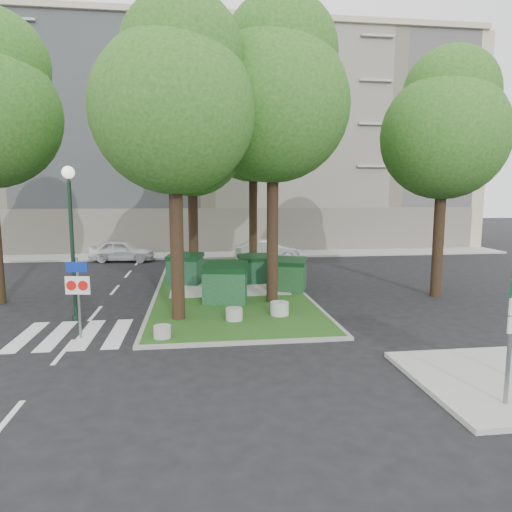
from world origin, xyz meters
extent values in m
plane|color=black|center=(0.00, 0.00, 0.00)|extent=(120.00, 120.00, 0.00)
cube|color=#1F4112|center=(0.50, 8.00, 0.06)|extent=(6.00, 16.00, 0.12)
cube|color=gray|center=(0.50, 8.00, 0.05)|extent=(6.30, 16.30, 0.10)
cube|color=#999993|center=(0.00, 18.50, 0.06)|extent=(42.00, 3.00, 0.12)
cube|color=silver|center=(-3.75, 1.50, 0.01)|extent=(5.00, 3.00, 0.01)
cube|color=tan|center=(0.00, 26.00, 8.00)|extent=(41.00, 12.00, 16.00)
cylinder|color=black|center=(-1.50, 2.50, 3.08)|extent=(0.44, 0.44, 6.16)
sphere|color=#1B5516|center=(-1.50, 2.50, 6.82)|extent=(5.20, 5.20, 5.20)
sphere|color=#1B5516|center=(-1.20, 2.70, 8.58)|extent=(3.90, 3.90, 3.90)
cylinder|color=black|center=(2.00, 4.50, 3.36)|extent=(0.44, 0.44, 6.72)
sphere|color=#1B5516|center=(2.00, 4.50, 7.44)|extent=(5.60, 5.60, 5.60)
sphere|color=#1B5516|center=(2.30, 4.70, 9.36)|extent=(4.20, 4.20, 4.20)
cylinder|color=black|center=(-1.00, 9.00, 2.94)|extent=(0.44, 0.44, 5.88)
sphere|color=#1B5516|center=(-1.00, 9.00, 6.51)|extent=(4.80, 4.80, 4.80)
sphere|color=#1B5516|center=(-0.70, 9.20, 8.19)|extent=(3.60, 3.60, 3.60)
cylinder|color=black|center=(2.20, 12.00, 3.50)|extent=(0.44, 0.44, 7.00)
sphere|color=#1B5516|center=(2.20, 12.00, 7.75)|extent=(5.80, 5.80, 5.80)
sphere|color=#1B5516|center=(2.50, 12.20, 9.75)|extent=(4.35, 4.35, 4.35)
cylinder|color=black|center=(9.00, 5.00, 2.94)|extent=(0.44, 0.44, 5.88)
sphere|color=#1B5516|center=(9.00, 5.00, 6.51)|extent=(5.00, 5.00, 5.00)
sphere|color=#1B5516|center=(9.30, 5.20, 8.19)|extent=(3.75, 3.75, 3.75)
cube|color=#0E341E|center=(-1.41, 8.49, 0.70)|extent=(1.74, 1.46, 1.16)
cube|color=black|center=(-1.41, 8.49, 1.38)|extent=(1.81, 1.54, 0.34)
cube|color=#13411E|center=(0.19, 4.57, 0.75)|extent=(1.78, 1.36, 1.26)
cube|color=black|center=(0.19, 4.57, 1.49)|extent=(1.85, 1.45, 0.36)
cube|color=#10381F|center=(1.79, 8.28, 0.66)|extent=(1.55, 1.20, 1.09)
cube|color=black|center=(1.79, 8.28, 1.30)|extent=(1.61, 1.27, 0.31)
cube|color=#123C18|center=(3.00, 6.42, 0.70)|extent=(1.74, 1.48, 1.16)
cube|color=black|center=(3.00, 6.42, 1.38)|extent=(1.82, 1.56, 0.34)
cylinder|color=#989693|center=(-1.89, 0.50, 0.30)|extent=(0.50, 0.50, 0.36)
cylinder|color=#A2A39D|center=(1.92, 2.51, 0.35)|extent=(0.63, 0.63, 0.45)
cylinder|color=#989793|center=(0.33, 2.08, 0.32)|extent=(0.56, 0.56, 0.40)
cylinder|color=#C49317|center=(2.25, 12.71, 0.47)|extent=(0.40, 0.40, 0.71)
cylinder|color=black|center=(-4.96, 3.21, 2.33)|extent=(0.13, 0.13, 4.66)
cylinder|color=black|center=(-4.96, 3.21, 0.09)|extent=(0.28, 0.28, 0.19)
sphere|color=white|center=(-4.96, 3.21, 4.94)|extent=(0.41, 0.41, 0.41)
cylinder|color=slate|center=(-4.33, 1.15, 1.22)|extent=(0.09, 0.09, 2.43)
cube|color=navy|center=(-4.33, 1.15, 2.14)|extent=(0.63, 0.15, 0.29)
cube|color=white|center=(-4.33, 1.15, 1.61)|extent=(0.73, 0.17, 0.54)
cylinder|color=red|center=(-4.50, 1.15, 1.61)|extent=(0.29, 0.08, 0.29)
cylinder|color=red|center=(-4.15, 1.15, 1.61)|extent=(0.29, 0.08, 0.29)
cylinder|color=slate|center=(5.19, -4.62, 1.56)|extent=(0.10, 0.10, 2.89)
imported|color=white|center=(-5.49, 16.66, 0.67)|extent=(4.09, 2.02, 1.34)
imported|color=#ABAEB3|center=(3.54, 15.50, 0.68)|extent=(4.26, 1.86, 1.36)
camera|label=1|loc=(-0.86, -12.50, 4.29)|focal=32.00mm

